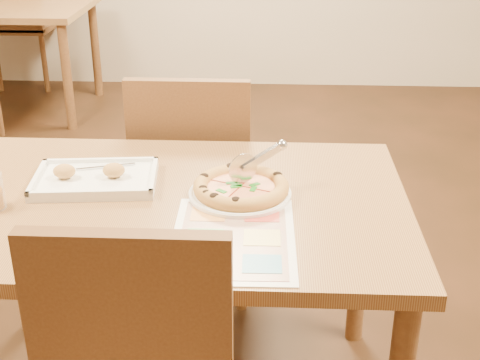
{
  "coord_description": "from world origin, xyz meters",
  "views": [
    {
      "loc": [
        0.28,
        -1.6,
        1.52
      ],
      "look_at": [
        0.2,
        0.02,
        0.77
      ],
      "focal_mm": 50.0,
      "sensor_mm": 36.0,
      "label": 1
    }
  ],
  "objects_px": {
    "dining_table": "(167,226)",
    "chair_far": "(193,162)",
    "pizza_cutter": "(256,161)",
    "plate": "(240,194)",
    "menu": "(233,238)",
    "bg_chair_far": "(18,14)",
    "pizza": "(241,187)",
    "appetizer_tray": "(95,179)"
  },
  "relations": [
    {
      "from": "pizza_cutter",
      "to": "appetizer_tray",
      "type": "bearing_deg",
      "value": 145.6
    },
    {
      "from": "plate",
      "to": "menu",
      "type": "bearing_deg",
      "value": -91.24
    },
    {
      "from": "appetizer_tray",
      "to": "chair_far",
      "type": "bearing_deg",
      "value": 67.82
    },
    {
      "from": "appetizer_tray",
      "to": "menu",
      "type": "relative_size",
      "value": 0.87
    },
    {
      "from": "bg_chair_far",
      "to": "pizza",
      "type": "relative_size",
      "value": 1.82
    },
    {
      "from": "dining_table",
      "to": "chair_far",
      "type": "height_order",
      "value": "chair_far"
    },
    {
      "from": "chair_far",
      "to": "menu",
      "type": "xyz_separation_m",
      "value": [
        0.19,
        -0.81,
        0.16
      ]
    },
    {
      "from": "dining_table",
      "to": "pizza",
      "type": "relative_size",
      "value": 5.04
    },
    {
      "from": "pizza_cutter",
      "to": "menu",
      "type": "xyz_separation_m",
      "value": [
        -0.05,
        -0.27,
        -0.09
      ]
    },
    {
      "from": "pizza_cutter",
      "to": "menu",
      "type": "bearing_deg",
      "value": -131.25
    },
    {
      "from": "menu",
      "to": "plate",
      "type": "bearing_deg",
      "value": 88.76
    },
    {
      "from": "dining_table",
      "to": "plate",
      "type": "bearing_deg",
      "value": 5.46
    },
    {
      "from": "chair_far",
      "to": "pizza_cutter",
      "type": "relative_size",
      "value": 3.17
    },
    {
      "from": "dining_table",
      "to": "chair_far",
      "type": "distance_m",
      "value": 0.61
    },
    {
      "from": "dining_table",
      "to": "bg_chair_far",
      "type": "bearing_deg",
      "value": 115.85
    },
    {
      "from": "dining_table",
      "to": "chair_far",
      "type": "xyz_separation_m",
      "value": [
        -0.0,
        0.6,
        -0.07
      ]
    },
    {
      "from": "plate",
      "to": "menu",
      "type": "relative_size",
      "value": 0.67
    },
    {
      "from": "dining_table",
      "to": "bg_chair_far",
      "type": "relative_size",
      "value": 2.77
    },
    {
      "from": "pizza",
      "to": "pizza_cutter",
      "type": "xyz_separation_m",
      "value": [
        0.04,
        0.04,
        0.06
      ]
    },
    {
      "from": "dining_table",
      "to": "plate",
      "type": "xyz_separation_m",
      "value": [
        0.2,
        0.02,
        0.09
      ]
    },
    {
      "from": "pizza",
      "to": "plate",
      "type": "bearing_deg",
      "value": -156.68
    },
    {
      "from": "dining_table",
      "to": "plate",
      "type": "distance_m",
      "value": 0.22
    },
    {
      "from": "chair_far",
      "to": "menu",
      "type": "distance_m",
      "value": 0.85
    },
    {
      "from": "dining_table",
      "to": "appetizer_tray",
      "type": "distance_m",
      "value": 0.25
    },
    {
      "from": "pizza",
      "to": "appetizer_tray",
      "type": "xyz_separation_m",
      "value": [
        -0.41,
        0.06,
        -0.01
      ]
    },
    {
      "from": "pizza",
      "to": "menu",
      "type": "relative_size",
      "value": 0.63
    },
    {
      "from": "plate",
      "to": "pizza_cutter",
      "type": "height_order",
      "value": "pizza_cutter"
    },
    {
      "from": "menu",
      "to": "bg_chair_far",
      "type": "bearing_deg",
      "value": 117.07
    },
    {
      "from": "chair_far",
      "to": "menu",
      "type": "bearing_deg",
      "value": 103.46
    },
    {
      "from": "pizza",
      "to": "appetizer_tray",
      "type": "distance_m",
      "value": 0.42
    },
    {
      "from": "pizza",
      "to": "menu",
      "type": "bearing_deg",
      "value": -91.91
    },
    {
      "from": "pizza",
      "to": "dining_table",
      "type": "bearing_deg",
      "value": -174.28
    },
    {
      "from": "bg_chair_far",
      "to": "menu",
      "type": "relative_size",
      "value": 1.14
    },
    {
      "from": "bg_chair_far",
      "to": "pizza_cutter",
      "type": "xyz_separation_m",
      "value": [
        1.84,
        -3.24,
        0.24
      ]
    },
    {
      "from": "chair_far",
      "to": "bg_chair_far",
      "type": "xyz_separation_m",
      "value": [
        -1.6,
        2.7,
        0.0
      ]
    },
    {
      "from": "dining_table",
      "to": "bg_chair_far",
      "type": "distance_m",
      "value": 3.67
    },
    {
      "from": "dining_table",
      "to": "pizza_cutter",
      "type": "xyz_separation_m",
      "value": [
        0.24,
        0.06,
        0.17
      ]
    },
    {
      "from": "pizza_cutter",
      "to": "menu",
      "type": "relative_size",
      "value": 0.36
    },
    {
      "from": "chair_far",
      "to": "pizza_cutter",
      "type": "xyz_separation_m",
      "value": [
        0.24,
        -0.54,
        0.24
      ]
    },
    {
      "from": "dining_table",
      "to": "plate",
      "type": "height_order",
      "value": "plate"
    },
    {
      "from": "chair_far",
      "to": "pizza",
      "type": "height_order",
      "value": "chair_far"
    },
    {
      "from": "plate",
      "to": "pizza",
      "type": "bearing_deg",
      "value": 23.32
    }
  ]
}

